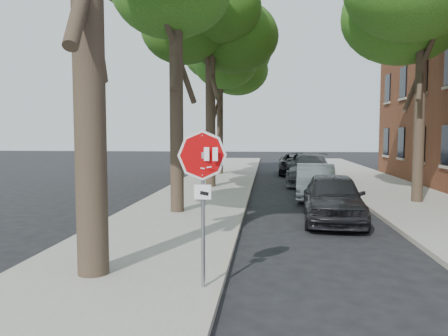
% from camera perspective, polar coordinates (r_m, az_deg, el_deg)
% --- Properties ---
extents(ground, '(120.00, 120.00, 0.00)m').
position_cam_1_polar(ground, '(7.52, 2.79, -16.28)').
color(ground, black).
rests_on(ground, ground).
extents(sidewalk_left, '(4.00, 55.00, 0.12)m').
position_cam_1_polar(sidewalk_left, '(19.41, -2.81, -3.27)').
color(sidewalk_left, gray).
rests_on(sidewalk_left, ground).
extents(sidewalk_right, '(4.00, 55.00, 0.12)m').
position_cam_1_polar(sidewalk_right, '(20.02, 22.07, -3.35)').
color(sidewalk_right, gray).
rests_on(sidewalk_right, ground).
extents(curb_left, '(0.12, 55.00, 0.13)m').
position_cam_1_polar(curb_left, '(19.22, 3.26, -3.33)').
color(curb_left, '#9E9384').
rests_on(curb_left, ground).
extents(curb_right, '(0.12, 55.00, 0.13)m').
position_cam_1_polar(curb_right, '(19.54, 16.28, -3.38)').
color(curb_right, '#9E9384').
rests_on(curb_right, ground).
extents(stop_sign, '(0.76, 0.34, 2.61)m').
position_cam_1_polar(stop_sign, '(7.11, -2.80, -1.31)').
color(stop_sign, gray).
rests_on(stop_sign, sidewalk_left).
extents(tree_mid_b, '(5.88, 5.46, 10.36)m').
position_cam_1_polar(tree_mid_b, '(21.99, -1.83, 18.48)').
color(tree_mid_b, black).
rests_on(tree_mid_b, sidewalk_left).
extents(tree_far, '(5.29, 4.91, 9.33)m').
position_cam_1_polar(tree_far, '(28.67, -0.55, 13.57)').
color(tree_far, black).
rests_on(tree_far, sidewalk_left).
extents(tree_right, '(5.29, 4.91, 9.33)m').
position_cam_1_polar(tree_right, '(18.60, 24.40, 18.21)').
color(tree_right, black).
rests_on(tree_right, sidewalk_right).
extents(car_a, '(2.07, 4.48, 1.49)m').
position_cam_1_polar(car_a, '(13.70, 14.04, -3.74)').
color(car_a, black).
rests_on(car_a, ground).
extents(car_b, '(1.83, 4.43, 1.43)m').
position_cam_1_polar(car_b, '(18.27, 11.85, -1.78)').
color(car_b, '#B1B2B9').
rests_on(car_b, ground).
extents(car_c, '(2.89, 5.74, 1.60)m').
position_cam_1_polar(car_c, '(23.46, 11.17, -0.20)').
color(car_c, '#424346').
rests_on(car_c, ground).
extents(car_d, '(2.54, 5.26, 1.44)m').
position_cam_1_polar(car_d, '(29.07, 9.53, 0.55)').
color(car_d, black).
rests_on(car_d, ground).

